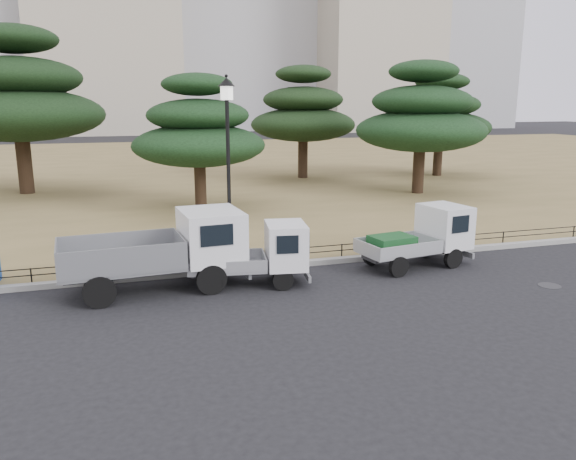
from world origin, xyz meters
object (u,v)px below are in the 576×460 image
object	(u,v)px
truck_large	(165,248)
truck_kei_front	(257,255)
truck_kei_rear	(422,237)
street_lamp	(228,141)

from	to	relation	value
truck_large	truck_kei_front	distance (m)	2.48
truck_large	truck_kei_rear	bearing A→B (deg)	-4.25
truck_large	truck_kei_rear	world-z (taller)	truck_large
truck_kei_front	truck_kei_rear	distance (m)	5.25
truck_kei_front	street_lamp	world-z (taller)	street_lamp
truck_kei_rear	street_lamp	distance (m)	6.51
truck_kei_front	truck_large	bearing A→B (deg)	-178.86
truck_kei_rear	street_lamp	xyz separation A→B (m)	(-5.67, 1.29, 2.91)
street_lamp	truck_large	bearing A→B (deg)	-147.13
truck_kei_rear	street_lamp	size ratio (longest dim) A/B	0.67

